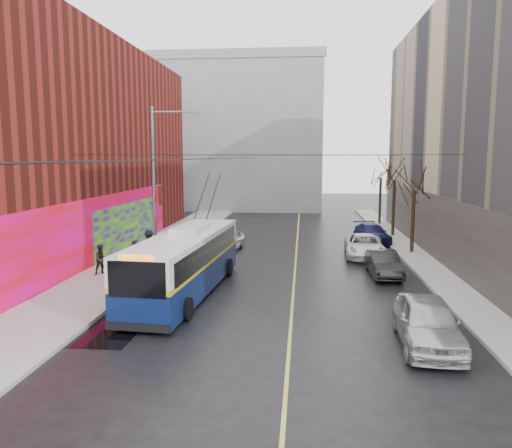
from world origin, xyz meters
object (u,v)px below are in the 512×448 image
Objects in this scene: tree_near at (415,178)px; pedestrian_a at (136,256)px; pedestrian_c at (149,245)px; parked_car_b at (384,264)px; following_car at (227,240)px; parked_car_c at (364,246)px; tree_far at (381,169)px; parked_car_d at (372,233)px; streetlight_pole at (157,183)px; trolleybus at (185,262)px; pedestrian_b at (101,259)px; parked_car_a at (428,322)px; tree_mid at (395,170)px.

tree_near is 18.00m from pedestrian_a.
pedestrian_c is at bearing 2.50° from pedestrian_a.
following_car is (-9.39, 6.49, 0.03)m from parked_car_b.
tree_far is at bearing 80.50° from parked_car_c.
pedestrian_a is (-12.80, -5.94, 0.29)m from parked_car_c.
tree_far is 10.94m from parked_car_d.
streetlight_pole is 5.25× the size of pedestrian_a.
parked_car_d is (10.47, 14.94, -0.82)m from trolleybus.
parked_car_b is 0.79× the size of parked_car_c.
parked_car_b is at bearing -133.37° from pedestrian_c.
parked_car_c is 9.09m from following_car.
streetlight_pole reaches higher than pedestrian_b.
tree_near is 1.57× the size of parked_car_b.
streetlight_pole is 6.37m from trolleybus.
pedestrian_b is at bearing -176.42° from parked_car_b.
pedestrian_c reaches higher than pedestrian_b.
pedestrian_b is at bearing 155.61° from trolleybus.
following_car is (2.95, 6.11, -4.14)m from streetlight_pole.
pedestrian_c is at bearing -166.78° from tree_near.
streetlight_pole is at bearing -107.35° from following_car.
streetlight_pole is 1.91× the size of parked_car_d.
tree_near reaches higher than parked_car_b.
streetlight_pole is 16.28m from tree_near.
trolleybus is 18.26m from parked_car_d.
parked_car_c is 14.12m from pedestrian_a.
trolleybus reaches higher than pedestrian_a.
tree_far is at bearing 87.72° from parked_car_a.
tree_mid is 3.90× the size of pedestrian_a.
following_car is 9.71m from pedestrian_b.
tree_far is at bearing 52.88° from streetlight_pole.
tree_near is at bearing 64.04° from parked_car_b.
pedestrian_b reaches higher than following_car.
following_car reaches higher than parked_car_b.
parked_car_c is 1.09× the size of parked_car_d.
pedestrian_b is (-17.66, -14.91, -4.32)m from tree_mid.
tree_near is at bearing 44.77° from trolleybus.
parked_car_b is (9.67, 4.34, -0.83)m from trolleybus.
streetlight_pole is 7.95m from following_car.
pedestrian_a is 1.09× the size of pedestrian_b.
following_car is (-12.19, 0.11, -4.27)m from tree_near.
tree_mid is (15.14, 13.00, 0.41)m from streetlight_pole.
tree_far reaches higher than following_car.
tree_near is 1.55× the size of following_car.
parked_car_c is at bearing 21.54° from streetlight_pole.
tree_far is (15.14, 20.00, 0.30)m from streetlight_pole.
parked_car_a is at bearing -101.44° from parked_car_d.
parked_car_a is at bearing -52.02° from following_car.
following_car is at bearing 143.04° from parked_car_b.
parked_car_d is (-2.00, -9.79, -4.46)m from tree_far.
tree_near is 4.09× the size of pedestrian_b.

